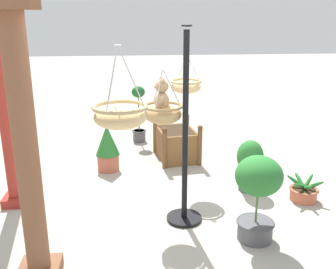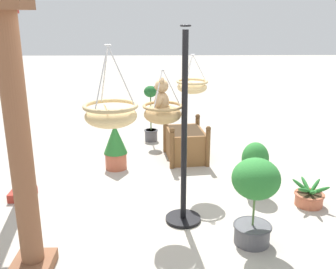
# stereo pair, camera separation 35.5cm
# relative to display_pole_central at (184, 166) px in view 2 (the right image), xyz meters

# --- Properties ---
(ground_plane) EXTENTS (40.00, 40.00, 0.00)m
(ground_plane) POSITION_rel_display_pole_central_xyz_m (0.18, 0.14, -0.73)
(ground_plane) COLOR #A8A093
(display_pole_central) EXTENTS (0.44, 0.44, 2.37)m
(display_pole_central) POSITION_rel_display_pole_central_xyz_m (0.00, 0.00, 0.00)
(display_pole_central) COLOR black
(display_pole_central) RESTS_ON ground
(hanging_basket_with_teddy) EXTENTS (0.48, 0.48, 0.65)m
(hanging_basket_with_teddy) POSITION_rel_display_pole_central_xyz_m (0.15, 0.25, 0.62)
(hanging_basket_with_teddy) COLOR tan
(teddy_bear) EXTENTS (0.28, 0.25, 0.41)m
(teddy_bear) POSITION_rel_display_pole_central_xyz_m (0.15, 0.27, 0.81)
(teddy_bear) COLOR tan
(hanging_basket_left_high) EXTENTS (0.50, 0.50, 0.74)m
(hanging_basket_left_high) POSITION_rel_display_pole_central_xyz_m (-0.90, 0.72, 0.88)
(hanging_basket_left_high) COLOR tan
(hanging_basket_right_low) EXTENTS (0.46, 0.46, 0.57)m
(hanging_basket_right_low) POSITION_rel_display_pole_central_xyz_m (1.24, -0.18, 0.75)
(hanging_basket_right_low) COLOR tan
(greenhouse_pillar_left) EXTENTS (0.41, 0.41, 2.60)m
(greenhouse_pillar_left) POSITION_rel_display_pole_central_xyz_m (-0.94, 1.56, 0.53)
(greenhouse_pillar_left) COLOR brown
(greenhouse_pillar_left) RESTS_ON ground
(greenhouse_pillar_right) EXTENTS (0.34, 0.34, 2.58)m
(greenhouse_pillar_right) POSITION_rel_display_pole_central_xyz_m (0.64, 2.21, 0.51)
(greenhouse_pillar_right) COLOR #9E2D23
(greenhouse_pillar_right) RESTS_ON ground
(wooden_planter_box) EXTENTS (0.97, 0.79, 0.71)m
(wooden_planter_box) POSITION_rel_display_pole_central_xyz_m (2.16, -0.16, -0.44)
(wooden_planter_box) COLOR brown
(wooden_planter_box) RESTS_ON ground
(potted_plant_tall_leafy) EXTENTS (0.28, 0.28, 1.13)m
(potted_plant_tall_leafy) POSITION_rel_display_pole_central_xyz_m (3.20, 0.47, -0.19)
(potted_plant_tall_leafy) COLOR #4C4C51
(potted_plant_tall_leafy) RESTS_ON ground
(potted_plant_bushy_green) EXTENTS (0.38, 0.38, 0.76)m
(potted_plant_bushy_green) POSITION_rel_display_pole_central_xyz_m (0.76, -1.05, -0.31)
(potted_plant_bushy_green) COLOR #2D5638
(potted_plant_bushy_green) RESTS_ON ground
(potted_plant_small_succulent) EXTENTS (0.39, 0.39, 0.77)m
(potted_plant_small_succulent) POSITION_rel_display_pole_central_xyz_m (1.72, 1.02, -0.33)
(potted_plant_small_succulent) COLOR #AD563D
(potted_plant_small_succulent) RESTS_ON ground
(potted_plant_conical_shrub) EXTENTS (0.52, 0.52, 1.01)m
(potted_plant_conical_shrub) POSITION_rel_display_pole_central_xyz_m (-0.51, -0.75, -0.12)
(potted_plant_conical_shrub) COLOR #4C4C51
(potted_plant_conical_shrub) RESTS_ON ground
(potted_plant_trailing_ivy) EXTENTS (0.52, 0.47, 0.34)m
(potted_plant_trailing_ivy) POSITION_rel_display_pole_central_xyz_m (0.37, -1.72, -0.61)
(potted_plant_trailing_ivy) COLOR #BC6042
(potted_plant_trailing_ivy) RESTS_ON ground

